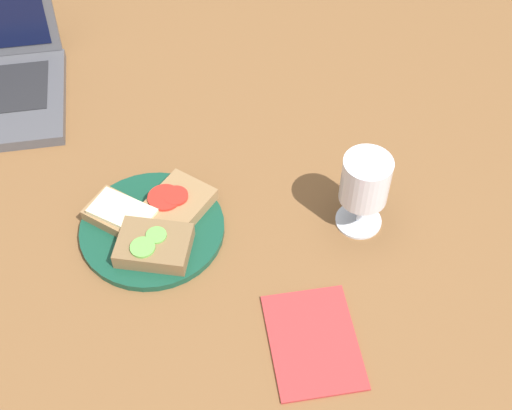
{
  "coord_description": "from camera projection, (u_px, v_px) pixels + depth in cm",
  "views": [
    {
      "loc": [
        -1.91,
        -67.51,
        87.39
      ],
      "look_at": [
        8.54,
        -3.36,
        8.0
      ],
      "focal_mm": 50.0,
      "sensor_mm": 36.0,
      "label": 1
    }
  ],
  "objects": [
    {
      "name": "wooden_table",
      "position": [
        197.0,
        222.0,
        1.09
      ],
      "size": [
        140.0,
        140.0,
        3.0
      ],
      "primitive_type": "cube",
      "color": "brown",
      "rests_on": "ground"
    },
    {
      "name": "sandwich_with_cucumber",
      "position": [
        154.0,
        245.0,
        1.01
      ],
      "size": [
        12.05,
        10.32,
        2.95
      ],
      "color": "brown",
      "rests_on": "plate"
    },
    {
      "name": "wine_glass",
      "position": [
        365.0,
        183.0,
        1.0
      ],
      "size": [
        7.02,
        7.02,
        13.12
      ],
      "color": "white",
      "rests_on": "wooden_table"
    },
    {
      "name": "plate",
      "position": [
        152.0,
        229.0,
        1.05
      ],
      "size": [
        21.41,
        21.41,
        1.14
      ],
      "primitive_type": "cylinder",
      "color": "#144733",
      "rests_on": "wooden_table"
    },
    {
      "name": "sandwich_with_cheese",
      "position": [
        123.0,
        214.0,
        1.05
      ],
      "size": [
        12.35,
        11.77,
        2.5
      ],
      "color": "#937047",
      "rests_on": "plate"
    },
    {
      "name": "napkin",
      "position": [
        313.0,
        341.0,
        0.94
      ],
      "size": [
        11.58,
        15.76,
        0.4
      ],
      "primitive_type": "cube",
      "rotation": [
        0.0,
        0.0,
        -0.0
      ],
      "color": "#B23333",
      "rests_on": "wooden_table"
    },
    {
      "name": "sandwich_with_tomato",
      "position": [
        175.0,
        206.0,
        1.06
      ],
      "size": [
        13.25,
        13.49,
        2.53
      ],
      "color": "#937047",
      "rests_on": "plate"
    }
  ]
}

